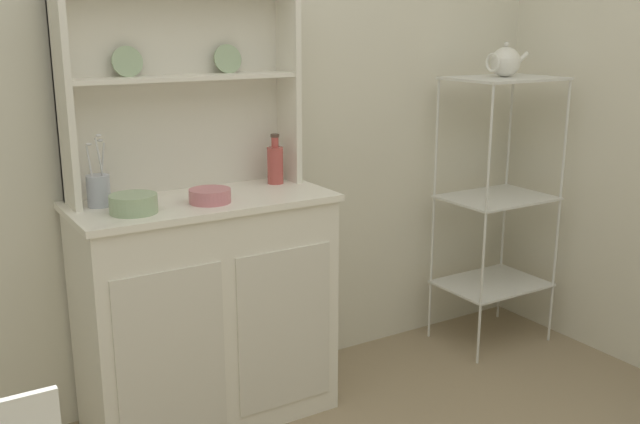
# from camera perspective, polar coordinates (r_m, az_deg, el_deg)

# --- Properties ---
(wall_back) EXTENTS (3.84, 0.05, 2.50)m
(wall_back) POSITION_cam_1_polar(r_m,az_deg,el_deg) (2.91, -8.02, 9.70)
(wall_back) COLOR silver
(wall_back) RESTS_ON ground
(hutch_cabinet) EXTENTS (0.95, 0.45, 0.88)m
(hutch_cabinet) POSITION_cam_1_polar(r_m,az_deg,el_deg) (2.79, -8.89, -7.49)
(hutch_cabinet) COLOR white
(hutch_cabinet) RESTS_ON ground
(hutch_shelf_unit) EXTENTS (0.88, 0.18, 0.77)m
(hutch_shelf_unit) POSITION_cam_1_polar(r_m,az_deg,el_deg) (2.75, -10.97, 10.79)
(hutch_shelf_unit) COLOR silver
(hutch_shelf_unit) RESTS_ON hutch_cabinet
(bakers_rack) EXTENTS (0.49, 0.36, 1.26)m
(bakers_rack) POSITION_cam_1_polar(r_m,az_deg,el_deg) (3.45, 13.79, 2.01)
(bakers_rack) COLOR silver
(bakers_rack) RESTS_ON ground
(bowl_mixing_large) EXTENTS (0.16, 0.16, 0.06)m
(bowl_mixing_large) POSITION_cam_1_polar(r_m,az_deg,el_deg) (2.50, -14.46, 0.63)
(bowl_mixing_large) COLOR #9EB78E
(bowl_mixing_large) RESTS_ON hutch_cabinet
(bowl_floral_medium) EXTENTS (0.15, 0.15, 0.05)m
(bowl_floral_medium) POSITION_cam_1_polar(r_m,az_deg,el_deg) (2.59, -8.65, 1.27)
(bowl_floral_medium) COLOR #D17A84
(bowl_floral_medium) RESTS_ON hutch_cabinet
(jam_bottle) EXTENTS (0.06, 0.06, 0.20)m
(jam_bottle) POSITION_cam_1_polar(r_m,az_deg,el_deg) (2.87, -3.54, 3.82)
(jam_bottle) COLOR #B74C47
(jam_bottle) RESTS_ON hutch_cabinet
(utensil_jar) EXTENTS (0.08, 0.08, 0.25)m
(utensil_jar) POSITION_cam_1_polar(r_m,az_deg,el_deg) (2.61, -17.02, 1.71)
(utensil_jar) COLOR #B2B7C6
(utensil_jar) RESTS_ON hutch_cabinet
(porcelain_teapot) EXTENTS (0.22, 0.13, 0.15)m
(porcelain_teapot) POSITION_cam_1_polar(r_m,az_deg,el_deg) (3.38, 14.36, 11.37)
(porcelain_teapot) COLOR white
(porcelain_teapot) RESTS_ON bakers_rack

